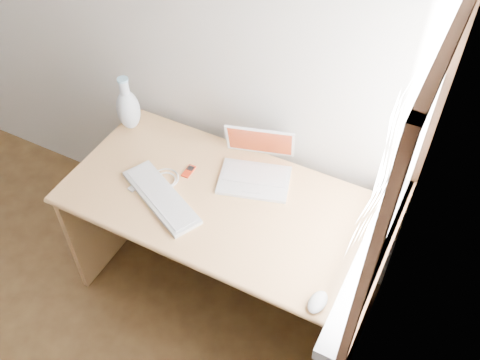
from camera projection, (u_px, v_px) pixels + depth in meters
The scene contains 9 objects.
window at pixel (404, 172), 1.73m from camera, with size 0.11×0.99×1.10m.
desk at pixel (232, 217), 2.57m from camera, with size 1.41×0.70×0.74m.
laptop at pixel (259, 168), 2.43m from camera, with size 0.37×0.35×0.22m.
external_keyboard at pixel (161, 197), 2.36m from camera, with size 0.47×0.33×0.02m.
mouse at pixel (318, 302), 1.99m from camera, with size 0.06×0.11×0.04m, color silver.
ipod at pixel (189, 171), 2.48m from camera, with size 0.04×0.08×0.01m.
cable_coil at pixel (165, 178), 2.45m from camera, with size 0.13×0.13×0.01m, color silver.
remote at pixel (137, 185), 2.42m from camera, with size 0.03×0.09×0.01m, color silver.
vase at pixel (128, 108), 2.61m from camera, with size 0.12×0.12×0.30m.
Camera 1 is at (1.80, -0.02, 2.52)m, focal length 40.00 mm.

